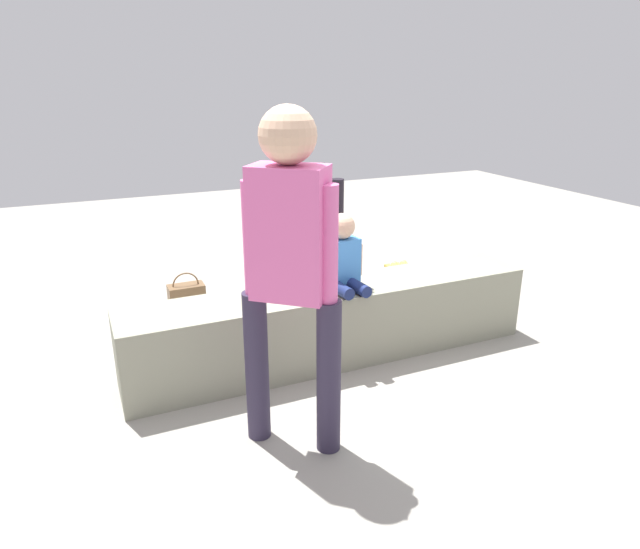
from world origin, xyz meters
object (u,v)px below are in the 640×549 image
(adult_standing, at_px, (290,255))
(cake_box_white, at_px, (324,311))
(cake_plate, at_px, (307,287))
(water_bottle_near_gift, at_px, (416,281))
(gift_bag, at_px, (397,283))
(handbag_brown_canvas, at_px, (187,300))
(water_bottle_far_side, at_px, (307,289))
(child_seated, at_px, (343,256))
(handbag_black_leather, at_px, (237,326))

(adult_standing, bearing_deg, cake_box_white, 59.95)
(cake_plate, relative_size, water_bottle_near_gift, 1.18)
(gift_bag, xyz_separation_m, handbag_brown_canvas, (-1.65, 0.42, -0.03))
(cake_box_white, bearing_deg, adult_standing, -120.05)
(adult_standing, bearing_deg, cake_plate, 62.53)
(gift_bag, relative_size, cake_box_white, 1.20)
(water_bottle_far_side, height_order, handbag_brown_canvas, handbag_brown_canvas)
(child_seated, distance_m, cake_plate, 0.30)
(adult_standing, distance_m, handbag_black_leather, 1.49)
(adult_standing, bearing_deg, handbag_black_leather, 87.61)
(adult_standing, xyz_separation_m, gift_bag, (1.47, 1.41, -0.84))
(water_bottle_far_side, bearing_deg, gift_bag, -29.25)
(child_seated, distance_m, water_bottle_near_gift, 1.57)
(handbag_black_leather, bearing_deg, adult_standing, -92.39)
(water_bottle_far_side, xyz_separation_m, handbag_brown_canvas, (-0.99, 0.06, 0.04))
(cake_box_white, height_order, handbag_brown_canvas, handbag_brown_canvas)
(adult_standing, height_order, cake_box_white, adult_standing)
(cake_box_white, distance_m, handbag_black_leather, 0.77)
(child_seated, bearing_deg, gift_bag, 39.16)
(handbag_black_leather, xyz_separation_m, handbag_brown_canvas, (-0.22, 0.63, -0.00))
(child_seated, height_order, water_bottle_near_gift, child_seated)
(water_bottle_far_side, distance_m, cake_box_white, 0.41)
(gift_bag, height_order, handbag_black_leather, gift_bag)
(cake_box_white, relative_size, handbag_black_leather, 0.84)
(adult_standing, xyz_separation_m, handbag_brown_canvas, (-0.17, 1.83, -0.87))
(adult_standing, relative_size, handbag_black_leather, 4.55)
(water_bottle_near_gift, distance_m, handbag_black_leather, 1.77)
(child_seated, relative_size, gift_bag, 1.31)
(gift_bag, bearing_deg, handbag_black_leather, -171.85)
(gift_bag, distance_m, water_bottle_far_side, 0.76)
(water_bottle_far_side, xyz_separation_m, cake_box_white, (-0.02, -0.40, -0.04))
(adult_standing, xyz_separation_m, water_bottle_far_side, (0.82, 1.78, -0.91))
(water_bottle_near_gift, height_order, cake_box_white, water_bottle_near_gift)
(cake_box_white, xyz_separation_m, handbag_brown_canvas, (-0.97, 0.46, 0.08))
(child_seated, xyz_separation_m, cake_plate, (-0.22, 0.06, -0.19))
(handbag_black_leather, distance_m, handbag_brown_canvas, 0.67)
(adult_standing, relative_size, gift_bag, 4.53)
(cake_box_white, relative_size, handbag_brown_canvas, 0.85)
(cake_plate, bearing_deg, water_bottle_near_gift, 30.60)
(gift_bag, distance_m, water_bottle_near_gift, 0.36)
(adult_standing, distance_m, gift_bag, 2.20)
(handbag_brown_canvas, bearing_deg, child_seated, -54.33)
(cake_plate, xyz_separation_m, gift_bag, (1.07, 0.63, -0.35))
(adult_standing, relative_size, cake_box_white, 5.45)
(child_seated, xyz_separation_m, gift_bag, (0.85, 0.69, -0.54))
(child_seated, relative_size, adult_standing, 0.29)
(gift_bag, bearing_deg, cake_plate, -149.47)
(handbag_black_leather, bearing_deg, child_seated, -40.07)
(cake_box_white, xyz_separation_m, handbag_black_leather, (-0.74, -0.17, 0.08))
(gift_bag, bearing_deg, adult_standing, -136.29)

